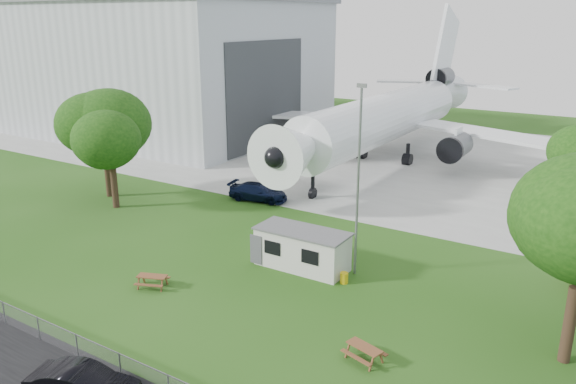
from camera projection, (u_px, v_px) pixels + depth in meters
The scene contains 12 objects.
ground at pixel (194, 279), 35.38m from camera, with size 160.00×160.00×0.00m, color #366120.
concrete_apron at pixel (410, 158), 66.06m from camera, with size 120.00×46.00×0.03m, color #B7B7B2.
hangar at pixel (158, 64), 81.04m from camera, with size 43.00×31.00×18.55m.
airliner at pixel (389, 115), 63.80m from camera, with size 46.36×47.73×17.69m.
site_cabin at pixel (302, 249), 36.70m from camera, with size 6.76×2.74×2.62m.
picnic_west at pixel (153, 287), 34.36m from camera, with size 1.80×1.50×0.76m, color brown, non-canonical shape.
picnic_east at pixel (364, 360), 27.00m from camera, with size 1.80×1.50×0.76m, color brown, non-canonical shape.
fence at pixel (65, 351), 27.71m from camera, with size 58.00×0.04×1.30m, color gray.
lamp_mast at pixel (358, 184), 34.43m from camera, with size 0.16×0.16×12.00m, color slate.
tree_west_big at pixel (103, 125), 50.02m from camera, with size 7.71×7.71×10.56m.
tree_west_small at pixel (110, 140), 47.16m from camera, with size 5.95×5.95×8.93m.
car_apron_van at pixel (258, 192), 50.51m from camera, with size 2.19×5.38×1.56m, color black.
Camera 1 is at (22.21, -24.02, 15.73)m, focal length 35.00 mm.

